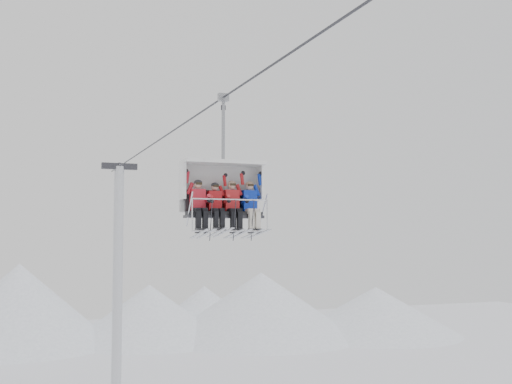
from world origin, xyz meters
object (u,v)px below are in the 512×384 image
object	(u,v)px
skier_far_left	(199,204)
skier_far_right	(251,205)
skier_center_left	(216,205)
skier_center_right	(233,205)
lift_tower_right	(117,300)
chairlift_carrier	(222,189)

from	to	relation	value
skier_far_left	skier_far_right	distance (m)	1.54
skier_center_left	skier_center_right	size ratio (longest dim) A/B	1.00
skier_far_left	skier_far_right	bearing A→B (deg)	0.00
lift_tower_right	skier_far_left	xyz separation A→B (m)	(-0.77, -19.53, 4.43)
chairlift_carrier	skier_center_left	world-z (taller)	chairlift_carrier
skier_center_right	skier_far_right	distance (m)	0.54
lift_tower_right	chairlift_carrier	world-z (taller)	lift_tower_right
skier_far_right	chairlift_carrier	bearing A→B (deg)	158.43
skier_far_left	skier_center_right	size ratio (longest dim) A/B	1.00
skier_center_left	chairlift_carrier	bearing A→B (deg)	48.87
lift_tower_right	skier_center_left	size ratio (longest dim) A/B	7.99
lift_tower_right	skier_far_right	world-z (taller)	lift_tower_right
chairlift_carrier	skier_far_left	bearing A→B (deg)	-158.36
skier_far_left	skier_far_right	xyz separation A→B (m)	(1.54, 0.00, 0.00)
lift_tower_right	skier_far_right	distance (m)	20.04
skier_far_left	skier_center_right	xyz separation A→B (m)	(1.00, 0.00, 0.00)
chairlift_carrier	skier_far_left	xyz separation A→B (m)	(-0.77, -0.30, -0.47)
skier_far_right	skier_far_left	bearing A→B (deg)	180.00
chairlift_carrier	skier_center_right	world-z (taller)	chairlift_carrier
skier_far_left	skier_center_left	distance (m)	0.49
chairlift_carrier	skier_far_right	xyz separation A→B (m)	(0.77, -0.30, -0.47)
skier_center_left	skier_center_right	world-z (taller)	skier_center_right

